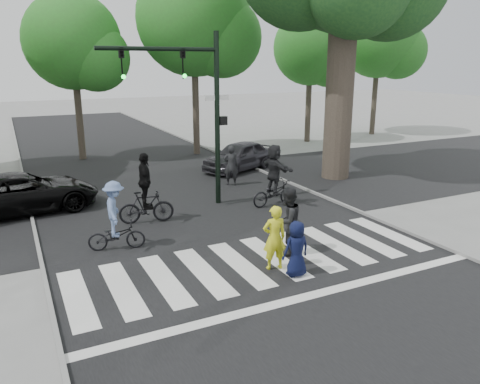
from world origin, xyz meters
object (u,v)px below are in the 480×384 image
object	(u,v)px
traffic_signal	(194,96)
pedestrian_woman	(274,238)
car_grey	(239,156)
car_suv	(23,193)
pedestrian_adult	(287,221)
cyclist_mid	(146,195)
pedestrian_child	(296,249)
cyclist_right	(274,179)
cyclist_left	(115,221)

from	to	relation	value
traffic_signal	pedestrian_woman	distance (m)	6.57
car_grey	car_suv	bearing A→B (deg)	-99.39
car_suv	car_grey	size ratio (longest dim) A/B	1.23
pedestrian_adult	cyclist_mid	bearing A→B (deg)	-77.38
pedestrian_child	pedestrian_adult	xyz separation A→B (m)	(0.51, 1.23, 0.23)
traffic_signal	cyclist_mid	bearing A→B (deg)	-155.30
pedestrian_child	car_suv	world-z (taller)	pedestrian_child
cyclist_right	car_grey	size ratio (longest dim) A/B	0.55
cyclist_right	pedestrian_child	bearing A→B (deg)	-115.13
pedestrian_adult	car_grey	xyz separation A→B (m)	(3.37, 9.69, -0.24)
cyclist_left	pedestrian_adult	bearing A→B (deg)	-30.32
traffic_signal	car_grey	size ratio (longest dim) A/B	1.49
pedestrian_child	car_suv	bearing A→B (deg)	-55.44
cyclist_left	car_suv	world-z (taller)	cyclist_left
traffic_signal	car_grey	distance (m)	6.82
cyclist_left	cyclist_right	xyz separation A→B (m)	(5.95, 1.64, 0.15)
traffic_signal	pedestrian_woman	size ratio (longest dim) A/B	3.64
cyclist_mid	cyclist_right	size ratio (longest dim) A/B	1.02
traffic_signal	pedestrian_adult	distance (m)	5.98
car_suv	car_grey	xyz separation A→B (m)	(9.51, 2.56, -0.00)
car_grey	traffic_signal	bearing A→B (deg)	-65.45
cyclist_left	traffic_signal	bearing A→B (deg)	39.16
cyclist_mid	car_grey	world-z (taller)	cyclist_mid
car_suv	pedestrian_child	bearing A→B (deg)	-153.20
traffic_signal	cyclist_left	size ratio (longest dim) A/B	3.10
cyclist_mid	car_suv	xyz separation A→B (m)	(-3.48, 2.94, -0.25)
pedestrian_woman	car_suv	distance (m)	9.45
cyclist_right	car_suv	bearing A→B (deg)	158.75
pedestrian_child	cyclist_left	xyz separation A→B (m)	(-3.51, 3.58, 0.15)
traffic_signal	cyclist_left	xyz separation A→B (m)	(-3.44, -2.80, -3.06)
cyclist_left	car_grey	world-z (taller)	cyclist_left
pedestrian_child	car_suv	size ratio (longest dim) A/B	0.28
traffic_signal	cyclist_right	bearing A→B (deg)	-24.85
traffic_signal	cyclist_mid	xyz separation A→B (m)	(-2.09, -0.96, -2.97)
cyclist_mid	traffic_signal	bearing A→B (deg)	24.70
cyclist_left	cyclist_mid	world-z (taller)	cyclist_mid
pedestrian_woman	car_suv	xyz separation A→B (m)	(-5.36, 7.78, -0.14)
cyclist_left	car_grey	xyz separation A→B (m)	(7.39, 7.34, -0.16)
pedestrian_woman	car_grey	distance (m)	11.14
cyclist_mid	cyclist_right	bearing A→B (deg)	-2.52
pedestrian_child	car_grey	size ratio (longest dim) A/B	0.34
cyclist_left	cyclist_right	distance (m)	6.18
traffic_signal	car_suv	distance (m)	6.73
pedestrian_woman	cyclist_right	xyz separation A→B (m)	(2.72, 4.64, 0.17)
pedestrian_woman	cyclist_right	size ratio (longest dim) A/B	0.74
cyclist_mid	car_suv	distance (m)	4.56
traffic_signal	cyclist_mid	world-z (taller)	traffic_signal
cyclist_left	cyclist_mid	xyz separation A→B (m)	(1.35, 1.84, 0.10)
cyclist_left	cyclist_right	world-z (taller)	cyclist_right
pedestrian_woman	cyclist_mid	bearing A→B (deg)	-58.72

